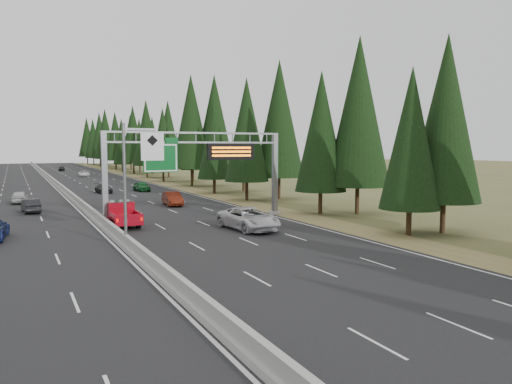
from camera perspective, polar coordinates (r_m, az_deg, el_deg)
road at (r=87.64m, az=-21.74°, el=0.54°), size 32.00×260.00×0.08m
shoulder_right at (r=90.68m, az=-10.46°, el=0.96°), size 3.60×260.00×0.06m
median_barrier at (r=87.61m, az=-21.75°, el=0.79°), size 0.70×260.00×0.85m
sign_gantry at (r=44.75m, az=-6.03°, el=3.49°), size 16.75×0.98×7.80m
hov_sign_pole at (r=32.92m, az=-13.79°, el=1.83°), size 2.80×0.50×8.00m
tree_row_right at (r=91.47m, az=-7.93°, el=7.01°), size 11.90×246.06×18.65m
silver_minivan at (r=39.18m, az=-0.85°, el=-3.06°), size 3.46×6.50×1.74m
red_pickup at (r=42.83m, az=-15.22°, el=-2.23°), size 2.17×6.08×1.98m
car_ahead_green at (r=75.08m, az=-12.95°, el=0.65°), size 2.01×4.35×1.45m
car_ahead_dkred at (r=55.97m, az=-9.53°, el=-0.76°), size 2.01×4.77×1.53m
car_ahead_dkgrey at (r=73.66m, az=-17.04°, el=0.41°), size 2.02×4.55×1.30m
car_ahead_white at (r=115.56m, az=-19.04°, el=2.00°), size 2.50×4.77×1.28m
car_ahead_far at (r=144.50m, az=-21.33°, el=2.52°), size 1.90×4.07×1.35m
car_onc_near at (r=54.17m, az=-24.34°, el=-1.43°), size 1.81×4.26×1.37m
car_onc_white at (r=63.73m, az=-25.41°, el=-0.52°), size 2.01×4.31×1.43m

